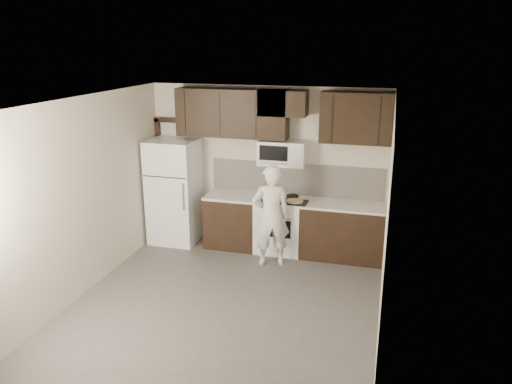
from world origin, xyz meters
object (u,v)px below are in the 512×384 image
at_px(microwave, 282,153).
at_px(refrigerator, 175,191).
at_px(stove, 280,224).
at_px(person, 271,216).

xyz_separation_m(microwave, refrigerator, (-1.85, -0.17, -0.75)).
height_order(stove, person, person).
relative_size(microwave, refrigerator, 0.42).
bearing_deg(refrigerator, stove, 1.51).
distance_m(stove, person, 0.66).
bearing_deg(person, refrigerator, -36.60).
relative_size(stove, person, 0.58).
bearing_deg(stove, person, -91.41).
bearing_deg(microwave, stove, -89.90).
bearing_deg(refrigerator, person, -15.72).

